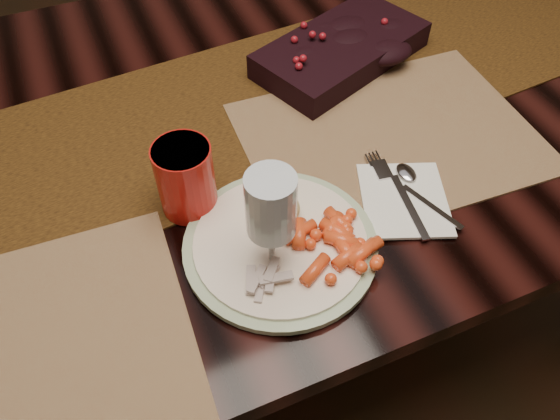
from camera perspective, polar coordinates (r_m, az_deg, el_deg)
name	(u,v)px	position (r m, az deg, el deg)	size (l,w,h in m)	color
floor	(255,317)	(1.58, -2.59, -11.10)	(5.00, 5.00, 0.00)	black
dining_table	(250,238)	(1.27, -3.18, -2.98)	(1.80, 1.00, 0.75)	black
table_runner	(213,118)	(0.98, -6.99, 9.51)	(1.89, 0.39, 0.00)	#311F0D
centerpiece	(342,46)	(1.09, 6.45, 16.62)	(0.33, 0.17, 0.07)	black
placemat_main	(390,137)	(0.96, 11.37, 7.48)	(0.49, 0.36, 0.00)	brown
dinner_plate	(280,244)	(0.78, 0.03, -3.58)	(0.28, 0.28, 0.02)	white
baby_carrots	(328,245)	(0.76, 5.06, -3.66)	(0.11, 0.09, 0.02)	#F44C1C
mashed_potatoes	(274,207)	(0.78, -0.64, 0.30)	(0.09, 0.08, 0.05)	beige
turkey_shreds	(262,277)	(0.73, -1.85, -6.98)	(0.06, 0.05, 0.01)	#C1A99D
napkin	(404,199)	(0.86, 12.82, 1.08)	(0.13, 0.15, 0.01)	white
fork	(402,197)	(0.85, 12.65, 1.38)	(0.02, 0.17, 0.00)	#AFAEC4
spoon	(424,196)	(0.86, 14.78, 1.45)	(0.03, 0.14, 0.00)	silver
red_cup	(186,179)	(0.80, -9.83, 3.25)	(0.08, 0.08, 0.12)	#B41610
wine_glass	(271,227)	(0.70, -0.91, -1.77)	(0.06, 0.06, 0.18)	#BDBDBD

